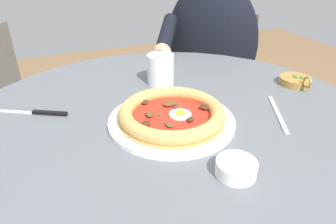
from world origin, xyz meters
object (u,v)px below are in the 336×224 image
at_px(dining_table, 171,175).
at_px(ramekin_capers, 236,168).
at_px(pizza_on_plate, 172,115).
at_px(diner_person, 208,85).
at_px(steak_knife, 37,112).
at_px(olive_pan, 296,81).
at_px(fork_utensil, 278,113).
at_px(water_glass, 161,71).
at_px(cafe_chair_diner, 211,80).

xyz_separation_m(dining_table, ramekin_capers, (0.21, 0.03, 0.17)).
xyz_separation_m(pizza_on_plate, diner_person, (-0.59, 0.44, -0.24)).
bearing_deg(steak_knife, olive_pan, 81.62).
distance_m(pizza_on_plate, diner_person, 0.77).
relative_size(steak_knife, fork_utensil, 1.16).
distance_m(pizza_on_plate, olive_pan, 0.42).
relative_size(pizza_on_plate, water_glass, 3.34).
height_order(dining_table, fork_utensil, fork_utensil).
bearing_deg(fork_utensil, steak_knife, -112.75).
xyz_separation_m(dining_table, olive_pan, (-0.06, 0.42, 0.17)).
xyz_separation_m(ramekin_capers, fork_utensil, (-0.15, 0.22, -0.01)).
bearing_deg(cafe_chair_diner, steak_knife, -56.64).
bearing_deg(ramekin_capers, dining_table, -170.66).
height_order(diner_person, cafe_chair_diner, diner_person).
xyz_separation_m(pizza_on_plate, fork_utensil, (0.06, 0.25, -0.02)).
bearing_deg(pizza_on_plate, olive_pan, 98.41).
bearing_deg(water_glass, cafe_chair_diner, 135.88).
distance_m(steak_knife, ramekin_capers, 0.50).
distance_m(dining_table, olive_pan, 0.46).
xyz_separation_m(diner_person, cafe_chair_diner, (-0.11, 0.09, -0.03)).
relative_size(olive_pan, diner_person, 0.10).
relative_size(steak_knife, olive_pan, 1.71).
xyz_separation_m(steak_knife, fork_utensil, (0.23, 0.54, -0.00)).
xyz_separation_m(dining_table, fork_utensil, (0.06, 0.26, 0.16)).
bearing_deg(pizza_on_plate, cafe_chair_diner, 143.26).
xyz_separation_m(ramekin_capers, cafe_chair_diner, (-0.91, 0.49, -0.27)).
bearing_deg(water_glass, fork_utensil, 34.72).
xyz_separation_m(ramekin_capers, diner_person, (-0.80, 0.40, -0.24)).
bearing_deg(dining_table, steak_knife, -119.91).
relative_size(dining_table, fork_utensil, 6.18).
distance_m(ramekin_capers, cafe_chair_diner, 1.07).
distance_m(water_glass, cafe_chair_diner, 0.73).
bearing_deg(diner_person, water_glass, -45.87).
bearing_deg(fork_utensil, olive_pan, 126.58).
distance_m(water_glass, diner_person, 0.59).
height_order(pizza_on_plate, steak_knife, pizza_on_plate).
height_order(steak_knife, olive_pan, olive_pan).
height_order(fork_utensil, diner_person, diner_person).
bearing_deg(dining_table, pizza_on_plate, 51.42).
height_order(ramekin_capers, fork_utensil, ramekin_capers).
bearing_deg(olive_pan, cafe_chair_diner, 170.77).
relative_size(dining_table, ramekin_capers, 14.00).
bearing_deg(diner_person, olive_pan, -1.90).
xyz_separation_m(water_glass, fork_utensil, (0.28, 0.20, -0.04)).
distance_m(dining_table, ramekin_capers, 0.28).
bearing_deg(cafe_chair_diner, dining_table, -36.87).
relative_size(fork_utensil, diner_person, 0.15).
xyz_separation_m(steak_knife, ramekin_capers, (0.38, 0.32, 0.01)).
relative_size(water_glass, olive_pan, 0.76).
bearing_deg(diner_person, dining_table, -36.73).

